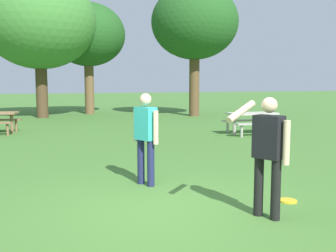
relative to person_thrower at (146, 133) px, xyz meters
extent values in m
plane|color=#447530|center=(-0.16, -1.48, -0.94)|extent=(120.00, 120.00, 0.00)
cylinder|color=#1E234C|center=(-0.06, 0.12, -0.53)|extent=(0.13, 0.13, 0.82)
cylinder|color=#1E234C|center=(0.06, -0.12, -0.53)|extent=(0.13, 0.13, 0.82)
cube|color=#33B2AD|center=(0.00, 0.00, 0.17)|extent=(0.37, 0.44, 0.58)
sphere|color=beige|center=(0.00, 0.00, 0.59)|extent=(0.21, 0.21, 0.21)
cylinder|color=beige|center=(-0.12, 0.23, 0.12)|extent=(0.09, 0.09, 0.58)
cylinder|color=beige|center=(0.12, -0.23, 0.12)|extent=(0.09, 0.09, 0.58)
cylinder|color=black|center=(1.17, -2.28, -0.53)|extent=(0.13, 0.13, 0.82)
cylinder|color=black|center=(1.06, -2.04, -0.53)|extent=(0.13, 0.13, 0.82)
cube|color=black|center=(1.11, -2.16, 0.17)|extent=(0.37, 0.44, 0.58)
sphere|color=beige|center=(1.11, -2.16, 0.59)|extent=(0.21, 0.21, 0.21)
cylinder|color=beige|center=(1.23, -2.39, 0.12)|extent=(0.09, 0.09, 0.58)
cylinder|color=beige|center=(0.75, -2.05, 0.51)|extent=(0.55, 0.34, 0.28)
cylinder|color=yellow|center=(1.82, -1.65, -0.93)|extent=(0.28, 0.28, 0.03)
cube|color=#B2ADA3|center=(5.32, 5.40, -0.20)|extent=(1.74, 0.86, 0.06)
cube|color=#A49F96|center=(5.28, 4.82, -0.50)|extent=(1.71, 0.36, 0.05)
cube|color=#A49F96|center=(5.35, 5.98, -0.50)|extent=(1.71, 0.36, 0.05)
cylinder|color=#A49F96|center=(4.65, 5.44, -0.59)|extent=(0.11, 0.11, 0.71)
cylinder|color=#A49F96|center=(4.62, 4.86, -0.73)|extent=(0.09, 0.09, 0.41)
cylinder|color=#A49F96|center=(4.69, 6.02, -0.73)|extent=(0.09, 0.09, 0.41)
cylinder|color=#A49F96|center=(5.98, 5.36, -0.59)|extent=(0.11, 0.11, 0.71)
cylinder|color=#A49F96|center=(5.94, 4.78, -0.73)|extent=(0.09, 0.09, 0.41)
cylinder|color=#A49F96|center=(6.01, 5.94, -0.73)|extent=(0.09, 0.09, 0.41)
cylinder|color=olive|center=(-2.71, 8.34, -0.59)|extent=(0.11, 0.11, 0.71)
cylinder|color=olive|center=(-2.82, 7.77, -0.73)|extent=(0.09, 0.09, 0.41)
cylinder|color=olive|center=(-2.60, 8.91, -0.73)|extent=(0.09, 0.09, 0.41)
cylinder|color=#4C3823|center=(-1.58, 14.47, 0.72)|extent=(0.59, 0.59, 3.33)
ellipsoid|color=#3D7A33|center=(-1.58, 14.47, 3.94)|extent=(5.64, 5.64, 4.79)
cylinder|color=brown|center=(1.04, 16.20, 0.73)|extent=(0.53, 0.53, 3.35)
ellipsoid|color=#21511E|center=(1.04, 16.20, 3.55)|extent=(4.19, 4.19, 3.56)
cylinder|color=brown|center=(6.23, 13.02, 0.91)|extent=(0.54, 0.54, 3.71)
ellipsoid|color=#21511E|center=(6.23, 13.02, 4.04)|extent=(4.61, 4.61, 3.92)
camera|label=1|loc=(-1.79, -6.65, 0.90)|focal=41.91mm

